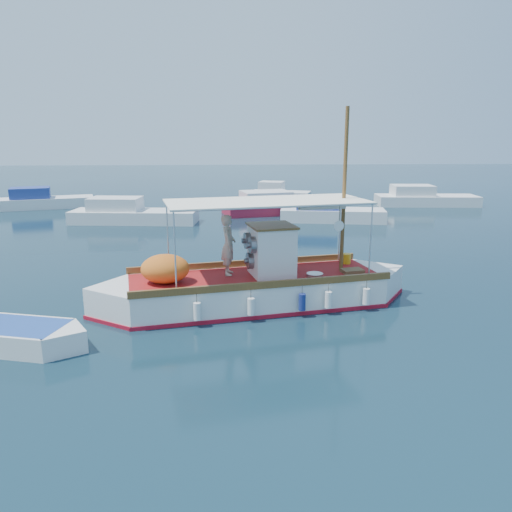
{
  "coord_description": "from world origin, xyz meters",
  "views": [
    {
      "loc": [
        -1.53,
        -14.93,
        5.43
      ],
      "look_at": [
        -0.65,
        0.0,
        1.79
      ],
      "focal_mm": 35.0,
      "sensor_mm": 36.0,
      "label": 1
    }
  ],
  "objects": [
    {
      "name": "bg_boat_nw",
      "position": [
        -7.64,
        16.8,
        0.49
      ],
      "size": [
        8.08,
        3.2,
        1.8
      ],
      "rotation": [
        0.0,
        0.0,
        -0.1
      ],
      "color": "silver",
      "rests_on": "ground"
    },
    {
      "name": "bg_boat_far_w",
      "position": [
        -15.51,
        23.75,
        0.49
      ],
      "size": [
        7.26,
        4.19,
        1.8
      ],
      "rotation": [
        0.0,
        0.0,
        0.29
      ],
      "color": "silver",
      "rests_on": "ground"
    },
    {
      "name": "bg_boat_n",
      "position": [
        2.16,
        20.19,
        0.49
      ],
      "size": [
        8.68,
        4.56,
        1.8
      ],
      "rotation": [
        0.0,
        0.0,
        0.22
      ],
      "color": "maroon",
      "rests_on": "ground"
    },
    {
      "name": "bg_boat_e",
      "position": [
        13.98,
        23.52,
        0.49
      ],
      "size": [
        7.93,
        3.21,
        1.8
      ],
      "rotation": [
        0.0,
        0.0,
        -0.08
      ],
      "color": "silver",
      "rests_on": "ground"
    },
    {
      "name": "fishing_caique",
      "position": [
        -0.69,
        0.62,
        0.58
      ],
      "size": [
        10.5,
        4.35,
        6.53
      ],
      "rotation": [
        0.0,
        0.0,
        0.2
      ],
      "color": "white",
      "rests_on": "ground"
    },
    {
      "name": "bg_boat_ne",
      "position": [
        5.05,
        16.62,
        0.49
      ],
      "size": [
        6.89,
        3.24,
        1.8
      ],
      "rotation": [
        0.0,
        0.0,
        -0.16
      ],
      "color": "silver",
      "rests_on": "ground"
    },
    {
      "name": "bg_boat_far_n",
      "position": [
        2.85,
        27.2,
        0.49
      ],
      "size": [
        5.36,
        3.46,
        1.8
      ],
      "rotation": [
        0.0,
        0.0,
        -0.32
      ],
      "color": "silver",
      "rests_on": "ground"
    },
    {
      "name": "ground",
      "position": [
        0.0,
        0.0,
        0.0
      ],
      "size": [
        160.0,
        160.0,
        0.0
      ],
      "primitive_type": "plane",
      "color": "black",
      "rests_on": "ground"
    }
  ]
}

